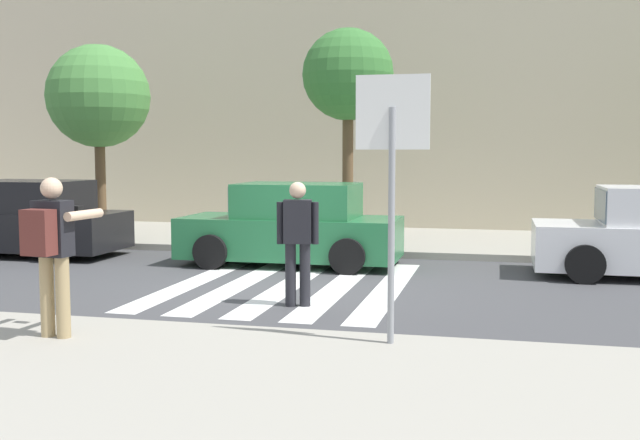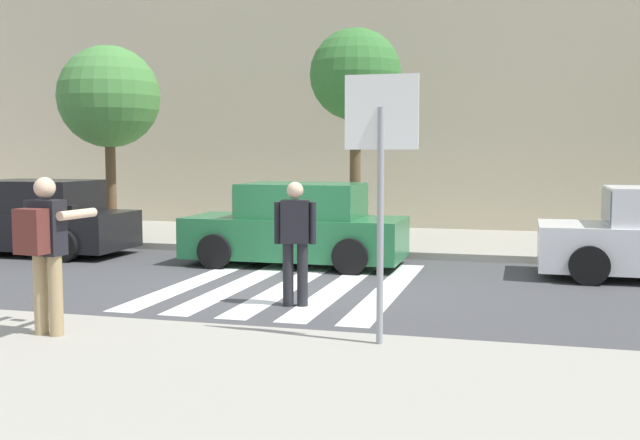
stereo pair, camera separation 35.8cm
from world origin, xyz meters
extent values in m
plane|color=#424244|center=(0.00, 0.00, 0.00)|extent=(120.00, 120.00, 0.00)
cube|color=#9E998C|center=(0.00, -6.20, 0.07)|extent=(60.00, 6.00, 0.14)
cube|color=#9E998C|center=(0.00, 6.00, 0.07)|extent=(60.00, 4.80, 0.14)
cube|color=beige|center=(0.00, 10.40, 3.95)|extent=(56.00, 4.00, 7.89)
cube|color=silver|center=(-1.60, 0.20, 0.00)|extent=(0.44, 5.20, 0.01)
cube|color=silver|center=(-0.80, 0.20, 0.00)|extent=(0.44, 5.20, 0.01)
cube|color=silver|center=(0.00, 0.20, 0.00)|extent=(0.44, 5.20, 0.01)
cube|color=silver|center=(0.80, 0.20, 0.00)|extent=(0.44, 5.20, 0.01)
cube|color=silver|center=(1.60, 0.20, 0.00)|extent=(0.44, 5.20, 0.01)
cylinder|color=gray|center=(2.17, -3.60, 1.36)|extent=(0.07, 0.07, 2.45)
cube|color=white|center=(2.17, -3.58, 2.54)|extent=(0.76, 0.03, 0.76)
cube|color=red|center=(2.17, -3.57, 2.54)|extent=(0.66, 0.02, 0.66)
cylinder|color=tan|center=(-1.49, -4.17, 0.58)|extent=(0.15, 0.15, 0.88)
cylinder|color=tan|center=(-1.29, -4.18, 0.58)|extent=(0.15, 0.15, 0.88)
cube|color=black|center=(-1.39, -4.18, 1.32)|extent=(0.40, 0.27, 0.60)
sphere|color=beige|center=(-1.39, -4.18, 1.75)|extent=(0.23, 0.23, 0.23)
cylinder|color=beige|center=(-1.61, -3.94, 1.46)|extent=(0.15, 0.59, 0.10)
cylinder|color=beige|center=(-1.13, -3.98, 1.46)|extent=(0.15, 0.59, 0.10)
cube|color=black|center=(-1.35, -3.78, 1.49)|extent=(0.15, 0.11, 0.10)
cube|color=#5B2823|center=(-1.40, -4.41, 1.30)|extent=(0.34, 0.23, 0.48)
cylinder|color=#232328|center=(0.46, -1.38, 0.44)|extent=(0.15, 0.15, 0.88)
cylinder|color=#232328|center=(0.66, -1.34, 0.44)|extent=(0.15, 0.15, 0.88)
cube|color=black|center=(0.56, -1.36, 1.18)|extent=(0.42, 0.31, 0.60)
sphere|color=beige|center=(0.56, -1.36, 1.61)|extent=(0.23, 0.23, 0.23)
cylinder|color=black|center=(0.32, -1.40, 1.16)|extent=(0.10, 0.10, 0.58)
cylinder|color=black|center=(0.80, -1.31, 1.16)|extent=(0.10, 0.10, 0.58)
cube|color=black|center=(-6.29, 2.30, 0.53)|extent=(4.10, 1.70, 0.76)
cube|color=black|center=(-6.14, 2.30, 1.23)|extent=(2.20, 1.56, 0.64)
cube|color=slate|center=(-5.17, 2.30, 1.23)|extent=(0.10, 1.50, 0.51)
cylinder|color=black|center=(-5.02, 1.45, 0.32)|extent=(0.64, 0.22, 0.64)
cylinder|color=black|center=(-5.02, 3.15, 0.32)|extent=(0.64, 0.22, 0.64)
cube|color=#236B3D|center=(-0.57, 2.30, 0.53)|extent=(4.10, 1.70, 0.76)
cube|color=#236B3D|center=(-0.42, 2.30, 1.23)|extent=(2.20, 1.56, 0.64)
cube|color=slate|center=(-1.49, 2.30, 1.23)|extent=(0.10, 1.50, 0.54)
cube|color=slate|center=(0.55, 2.30, 1.23)|extent=(0.10, 1.50, 0.51)
cylinder|color=black|center=(-1.84, 1.45, 0.32)|extent=(0.64, 0.22, 0.64)
cylinder|color=black|center=(-1.84, 3.15, 0.32)|extent=(0.64, 0.22, 0.64)
cylinder|color=black|center=(0.70, 1.45, 0.32)|extent=(0.64, 0.22, 0.64)
cylinder|color=black|center=(0.70, 3.15, 0.32)|extent=(0.64, 0.22, 0.64)
cube|color=slate|center=(4.98, 2.30, 1.23)|extent=(0.10, 1.50, 0.54)
cylinder|color=black|center=(4.63, 1.45, 0.32)|extent=(0.64, 0.22, 0.64)
cylinder|color=black|center=(4.63, 3.15, 0.32)|extent=(0.64, 0.22, 0.64)
cylinder|color=brown|center=(-5.83, 4.59, 1.43)|extent=(0.24, 0.24, 2.57)
sphere|color=#47843D|center=(-5.83, 4.59, 3.42)|extent=(2.37, 2.37, 2.37)
cylinder|color=brown|center=(0.00, 4.94, 1.68)|extent=(0.24, 0.24, 3.07)
sphere|color=#387533|center=(0.00, 4.94, 3.81)|extent=(2.00, 2.00, 2.00)
camera|label=1|loc=(3.24, -11.24, 2.13)|focal=42.00mm
camera|label=2|loc=(3.59, -11.15, 2.13)|focal=42.00mm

